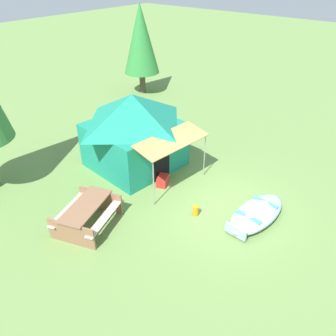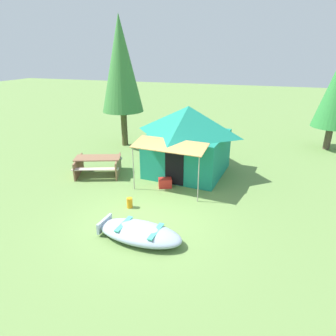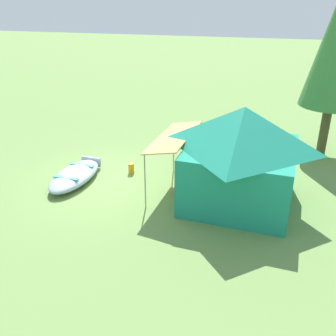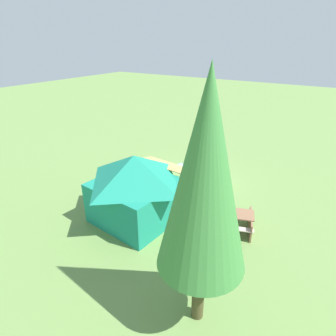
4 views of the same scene
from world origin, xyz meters
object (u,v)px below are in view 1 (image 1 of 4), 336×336
cooler_box (163,181)px  pine_tree_back_left (141,39)px  fuel_can (196,210)px  picnic_table (87,213)px  canvas_cabin_tent (134,130)px  beached_rowboat (256,214)px

cooler_box → pine_tree_back_left: 10.31m
cooler_box → fuel_can: (-0.62, -1.89, -0.00)m
picnic_table → canvas_cabin_tent: bearing=21.6°
canvas_cabin_tent → fuel_can: canvas_cabin_tent is taller
beached_rowboat → cooler_box: bearing=96.6°
beached_rowboat → fuel_can: size_ratio=7.33×
canvas_cabin_tent → pine_tree_back_left: bearing=41.2°
canvas_cabin_tent → picnic_table: bearing=-158.4°
beached_rowboat → cooler_box: beached_rowboat is taller
canvas_cabin_tent → picnic_table: 3.93m
fuel_can → cooler_box: bearing=71.8°
picnic_table → fuel_can: picnic_table is taller
beached_rowboat → pine_tree_back_left: 12.78m
canvas_cabin_tent → fuel_can: bearing=-106.0°
canvas_cabin_tent → cooler_box: canvas_cabin_tent is taller
beached_rowboat → fuel_can: (-1.03, 1.58, -0.04)m
canvas_cabin_tent → pine_tree_back_left: size_ratio=0.87×
cooler_box → fuel_can: size_ratio=1.43×
cooler_box → fuel_can: bearing=-108.2°
picnic_table → pine_tree_back_left: size_ratio=0.46×
beached_rowboat → canvas_cabin_tent: size_ratio=0.59×
fuel_can → pine_tree_back_left: size_ratio=0.07×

